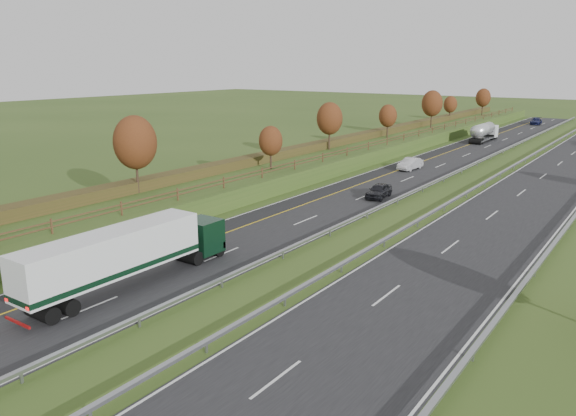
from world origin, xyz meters
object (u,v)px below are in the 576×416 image
(car_dark_near, at_px, (379,191))
(car_small_far, at_px, (536,121))
(car_silver_mid, at_px, (410,164))
(box_lorry, at_px, (126,254))
(road_tanker, at_px, (484,132))

(car_dark_near, bearing_deg, car_small_far, 86.28)
(car_small_far, bearing_deg, car_silver_mid, -95.04)
(car_small_far, bearing_deg, box_lorry, -93.93)
(road_tanker, xyz_separation_m, car_small_far, (1.45, 38.79, -1.02))
(box_lorry, distance_m, road_tanker, 86.95)
(box_lorry, relative_size, car_dark_near, 3.53)
(car_dark_near, xyz_separation_m, car_silver_mid, (-3.97, 18.08, 0.03))
(car_dark_near, bearing_deg, box_lorry, -99.50)
(box_lorry, relative_size, road_tanker, 1.45)
(car_silver_mid, relative_size, car_small_far, 0.90)
(box_lorry, distance_m, car_dark_near, 32.95)
(box_lorry, height_order, road_tanker, box_lorry)
(car_dark_near, distance_m, car_silver_mid, 18.52)
(box_lorry, xyz_separation_m, car_small_far, (-0.46, 125.72, -1.49))
(car_dark_near, xyz_separation_m, car_small_far, (-2.79, 92.88, 0.01))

